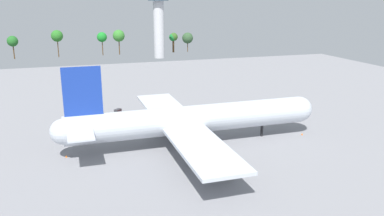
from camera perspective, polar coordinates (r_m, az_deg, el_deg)
ground_plane at (r=96.75m, az=0.00°, el=-5.29°), size 263.69×263.69×0.00m
cargo_airplane at (r=94.64m, az=-0.10°, el=-1.75°), size 65.92×61.23×20.59m
cargo_loader at (r=121.85m, az=-15.91°, el=-0.94°), size 5.07×3.84×2.17m
pushback_tractor at (r=120.37m, az=-10.42°, el=-0.77°), size 4.13×4.19×2.32m
maintenance_van at (r=124.73m, az=5.22°, el=0.05°), size 5.40×4.39×2.38m
safety_cone_nose at (r=106.92m, az=15.78°, el=-3.67°), size 0.42×0.42×0.60m
safety_cone_tail at (r=93.29m, az=-17.89°, el=-6.71°), size 0.40×0.40×0.57m
control_tower at (r=239.01m, az=-4.89°, el=12.73°), size 12.12×12.12×37.97m
tree_line_backdrop at (r=257.65m, az=-10.99°, el=10.09°), size 115.60×7.57×16.52m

